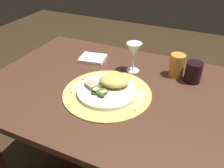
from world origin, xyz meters
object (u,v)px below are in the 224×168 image
at_px(dinner_plate, 107,91).
at_px(wine_glass, 134,51).
at_px(dining_table, 124,113).
at_px(spoon, 141,97).
at_px(dark_tumbler, 193,72).
at_px(napkin, 93,58).
at_px(fork, 79,84).
at_px(amber_tumbler, 177,65).

height_order(dinner_plate, wine_glass, wine_glass).
relative_size(dining_table, spoon, 9.58).
xyz_separation_m(dinner_plate, wine_glass, (0.03, 0.23, 0.09)).
distance_m(dinner_plate, dark_tumbler, 0.41).
xyz_separation_m(dinner_plate, dark_tumbler, (0.31, 0.26, 0.03)).
relative_size(spoon, wine_glass, 0.90).
xyz_separation_m(napkin, dark_tumbler, (0.52, 0.00, 0.04)).
height_order(fork, spoon, spoon).
bearing_deg(napkin, wine_glass, -4.96).
height_order(napkin, amber_tumbler, amber_tumbler).
relative_size(napkin, wine_glass, 0.90).
distance_m(dinner_plate, wine_glass, 0.25).
bearing_deg(fork, spoon, 4.45).
bearing_deg(dining_table, wine_glass, 99.44).
bearing_deg(amber_tumbler, napkin, -176.76).
height_order(fork, napkin, napkin).
xyz_separation_m(dining_table, napkin, (-0.27, 0.19, 0.14)).
bearing_deg(fork, amber_tumbler, 35.94).
xyz_separation_m(amber_tumbler, dark_tumbler, (0.08, -0.02, -0.01)).
distance_m(fork, spoon, 0.29).
bearing_deg(dark_tumbler, napkin, -179.58).
bearing_deg(wine_glass, fork, -127.64).
bearing_deg(amber_tumbler, spoon, -110.04).
xyz_separation_m(dining_table, amber_tumbler, (0.17, 0.22, 0.19)).
bearing_deg(napkin, amber_tumbler, 3.24).
bearing_deg(napkin, dinner_plate, -50.41).
bearing_deg(dark_tumbler, fork, -151.12).
xyz_separation_m(fork, dark_tumbler, (0.46, 0.25, 0.04)).
bearing_deg(dining_table, napkin, 144.28).
distance_m(dining_table, amber_tumbler, 0.34).
relative_size(dinner_plate, spoon, 1.91).
xyz_separation_m(dinner_plate, napkin, (-0.21, 0.25, -0.01)).
height_order(wine_glass, dark_tumbler, wine_glass).
height_order(dining_table, wine_glass, wine_glass).
relative_size(dining_table, fork, 8.24).
xyz_separation_m(dinner_plate, amber_tumbler, (0.23, 0.28, 0.04)).
relative_size(dinner_plate, wine_glass, 1.73).
bearing_deg(dinner_plate, dark_tumbler, 39.20).
relative_size(dinner_plate, amber_tumbler, 2.35).
xyz_separation_m(dining_table, dark_tumbler, (0.25, 0.20, 0.18)).
relative_size(wine_glass, dark_tumbler, 1.56).
height_order(dinner_plate, spoon, dinner_plate).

